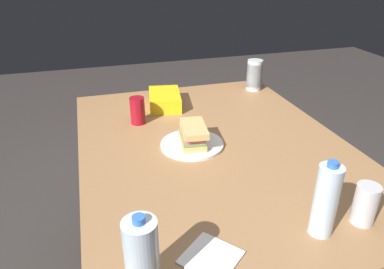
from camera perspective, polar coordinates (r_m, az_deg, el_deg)
dining_table at (r=1.50m, az=3.55°, el=-4.91°), size 1.42×1.05×0.77m
paper_plate at (r=1.44m, az=0.00°, el=-1.56°), size 0.25×0.25×0.01m
sandwich at (r=1.42m, az=0.10°, el=0.04°), size 0.19×0.12×0.08m
soda_can_red at (r=1.63m, az=-8.61°, el=3.76°), size 0.07×0.07×0.12m
chip_bag at (r=1.81m, az=-4.34°, el=5.53°), size 0.25×0.19×0.07m
water_bottle_tall at (r=1.03m, az=20.37°, el=-9.75°), size 0.06×0.06×0.23m
plastic_cup_stack at (r=2.05m, az=9.82°, el=9.25°), size 0.08×0.08×0.17m
water_bottle_spare at (r=0.84m, az=-7.96°, el=-18.43°), size 0.08×0.08×0.20m
soda_can_silver at (r=1.14m, az=25.70°, el=-9.90°), size 0.07×0.07×0.12m
paper_napkin at (r=0.96m, az=3.03°, el=-18.81°), size 0.18×0.18×0.01m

